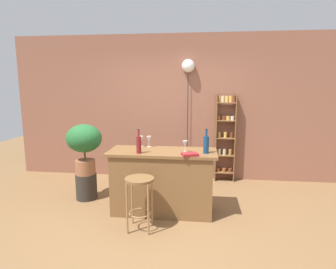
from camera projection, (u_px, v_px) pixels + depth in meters
The scene contains 14 objects.
ground at pixel (160, 220), 3.91m from camera, with size 12.00×12.00×0.00m, color brown.
back_wall at pixel (174, 108), 5.57m from camera, with size 6.40×0.10×2.80m, color #8C5642.
kitchen_counter at pixel (163, 181), 4.12m from camera, with size 1.54×0.63×0.91m.
bar_stool at pixel (140, 191), 3.58m from camera, with size 0.37×0.37×0.69m.
spice_shelf at pixel (225, 134), 5.39m from camera, with size 0.37×0.16×1.68m.
plant_stool at pixel (86, 186), 4.63m from camera, with size 0.34×0.34×0.42m, color #2D2823.
potted_plant at pixel (84, 143), 4.51m from camera, with size 0.56×0.50×0.81m.
bottle_sauce_amber at pixel (206, 144), 3.88m from camera, with size 0.08×0.08×0.34m.
bottle_vinegar at pixel (139, 144), 3.88m from camera, with size 0.07×0.07×0.33m.
wine_glass_left at pixel (141, 139), 4.29m from camera, with size 0.07×0.07×0.16m.
wine_glass_center at pixel (149, 139), 4.29m from camera, with size 0.07×0.07×0.16m.
wine_glass_right at pixel (185, 144), 3.93m from camera, with size 0.07×0.07×0.16m.
cookbook at pixel (190, 154), 3.76m from camera, with size 0.21×0.15×0.04m, color maroon.
pendant_globe_light at pixel (188, 67), 5.30m from camera, with size 0.24×0.24×2.31m.
Camera 1 is at (0.54, -3.61, 1.83)m, focal length 30.33 mm.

